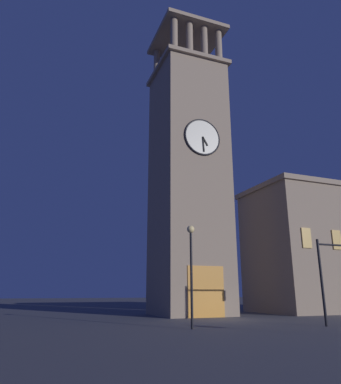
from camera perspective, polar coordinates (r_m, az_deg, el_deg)
ground_plane at (r=27.92m, az=9.40°, el=-19.45°), size 200.00×200.00×0.00m
clocktower at (r=34.40m, az=2.85°, el=2.43°), size 6.67×7.00×31.06m
traffic_signal_near at (r=25.06m, az=24.72°, el=-10.73°), size 3.50×0.41×5.15m
street_lamp at (r=20.85m, az=3.30°, el=-10.19°), size 0.44×0.44×5.71m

